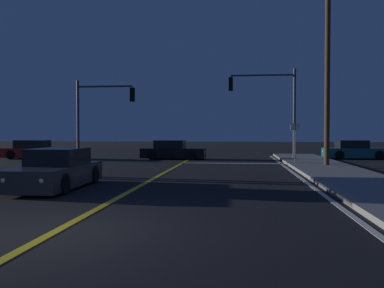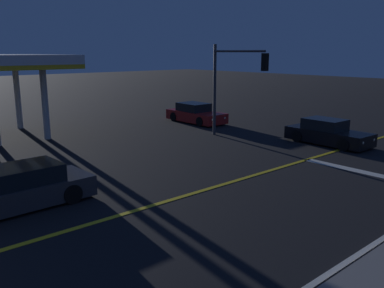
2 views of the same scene
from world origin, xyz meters
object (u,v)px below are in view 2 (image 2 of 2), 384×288
Objects in this scene: gas_station_canopy at (3,64)px; traffic_signal_far_left at (233,76)px; car_distant_tail_red at (195,114)px; car_following_oncoming_black at (328,133)px; car_far_approaching_charcoal at (19,189)px.

traffic_signal_far_left is at bearing 46.07° from gas_station_canopy.
traffic_signal_far_left is at bearing 69.66° from car_distant_tail_red.
gas_station_canopy is (-9.03, -9.37, 0.66)m from traffic_signal_far_left.
car_distant_tail_red is at bearing -84.70° from car_following_oncoming_black.
gas_station_canopy is (-11.93, 3.51, 3.62)m from car_far_approaching_charcoal.
car_distant_tail_red is 12.54m from gas_station_canopy.
car_far_approaching_charcoal is at bearing 29.82° from car_distant_tail_red.
gas_station_canopy reaches higher than car_far_approaching_charcoal.
gas_station_canopy is at bearing -133.93° from traffic_signal_far_left.
car_following_oncoming_black is 18.49m from gas_station_canopy.
traffic_signal_far_left reaches higher than car_distant_tail_red.
car_following_oncoming_black is at bearing 42.16° from gas_station_canopy.
traffic_signal_far_left reaches higher than car_far_approaching_charcoal.
car_distant_tail_red is 0.57× the size of gas_station_canopy.
car_far_approaching_charcoal is 1.04× the size of car_following_oncoming_black.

